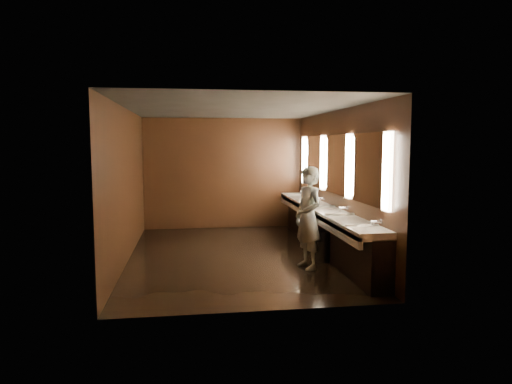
{
  "coord_description": "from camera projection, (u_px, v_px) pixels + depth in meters",
  "views": [
    {
      "loc": [
        -0.86,
        -8.61,
        2.14
      ],
      "look_at": [
        0.41,
        0.0,
        1.23
      ],
      "focal_mm": 32.0,
      "sensor_mm": 36.0,
      "label": 1
    }
  ],
  "objects": [
    {
      "name": "mirror_band",
      "position": [
        335.0,
        164.0,
        8.93
      ],
      "size": [
        0.06,
        5.03,
        1.15
      ],
      "color": "#FFE2BD",
      "rests_on": "wall_right"
    },
    {
      "name": "wall_right",
      "position": [
        336.0,
        182.0,
        8.96
      ],
      "size": [
        0.02,
        6.0,
        2.8
      ],
      "primitive_type": "cube",
      "color": "black",
      "rests_on": "floor"
    },
    {
      "name": "person",
      "position": [
        308.0,
        218.0,
        7.83
      ],
      "size": [
        0.59,
        0.74,
        1.76
      ],
      "primitive_type": "imported",
      "rotation": [
        0.0,
        0.0,
        -1.28
      ],
      "color": "#829DC3",
      "rests_on": "floor"
    },
    {
      "name": "wall_back",
      "position": [
        223.0,
        173.0,
        11.63
      ],
      "size": [
        4.0,
        0.02,
        2.8
      ],
      "primitive_type": "cube",
      "color": "black",
      "rests_on": "floor"
    },
    {
      "name": "trash_bin",
      "position": [
        324.0,
        246.0,
        8.4
      ],
      "size": [
        0.44,
        0.44,
        0.57
      ],
      "primitive_type": "cylinder",
      "rotation": [
        0.0,
        0.0,
        0.23
      ],
      "color": "black",
      "rests_on": "floor"
    },
    {
      "name": "ceiling",
      "position": [
        235.0,
        109.0,
        8.53
      ],
      "size": [
        4.0,
        6.0,
        0.02
      ],
      "primitive_type": "cube",
      "color": "#2D2D2B",
      "rests_on": "wall_back"
    },
    {
      "name": "floor",
      "position": [
        235.0,
        255.0,
        8.82
      ],
      "size": [
        6.0,
        6.0,
        0.0
      ],
      "primitive_type": "plane",
      "color": "black",
      "rests_on": "ground"
    },
    {
      "name": "sink_counter",
      "position": [
        325.0,
        228.0,
        9.03
      ],
      "size": [
        0.55,
        5.4,
        1.01
      ],
      "color": "black",
      "rests_on": "floor"
    },
    {
      "name": "wall_front",
      "position": [
        259.0,
        204.0,
        5.72
      ],
      "size": [
        4.0,
        0.02,
        2.8
      ],
      "primitive_type": "cube",
      "color": "black",
      "rests_on": "floor"
    },
    {
      "name": "wall_left",
      "position": [
        127.0,
        185.0,
        8.39
      ],
      "size": [
        0.02,
        6.0,
        2.8
      ],
      "primitive_type": "cube",
      "color": "black",
      "rests_on": "floor"
    }
  ]
}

